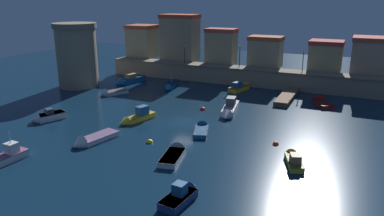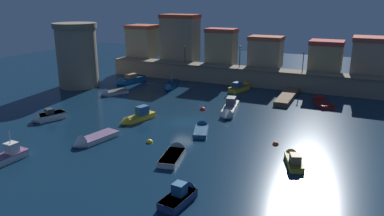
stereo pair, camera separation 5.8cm
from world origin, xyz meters
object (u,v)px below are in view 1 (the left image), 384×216
Objects in this scene: fortress_tower at (77,55)px; mooring_buoy_0 at (150,142)px; moored_boat_5 at (111,93)px; mooring_buoy_2 at (203,110)px; quay_lamp_0 at (185,51)px; moored_boat_4 at (170,86)px; moored_boat_11 at (46,117)px; moored_boat_2 at (4,158)px; moored_boat_7 at (241,87)px; moored_boat_10 at (137,117)px; moored_boat_6 at (202,128)px; moored_boat_0 at (293,158)px; moored_boat_8 at (230,109)px; quay_lamp_1 at (240,53)px; moored_boat_13 at (183,194)px; moored_boat_9 at (128,80)px; mooring_buoy_1 at (276,144)px; quay_lamp_2 at (303,58)px; moored_boat_3 at (90,140)px; moored_boat_1 at (175,153)px; moored_boat_12 at (321,102)px.

mooring_buoy_0 is at bearing -35.62° from fortress_tower.
moored_boat_5 is 15.96m from mooring_buoy_2.
moored_boat_4 is at bearing -83.40° from quay_lamp_0.
moored_boat_2 is at bearing 51.00° from moored_boat_11.
moored_boat_10 is at bearing 175.93° from moored_boat_7.
moored_boat_11 is (-16.89, -24.64, -0.04)m from moored_boat_7.
moored_boat_6 is at bearing 19.86° from moored_boat_4.
moored_boat_8 is at bearing 21.08° from moored_boat_0.
moored_boat_2 is (-9.43, -39.47, -4.82)m from quay_lamp_1.
moored_boat_0 is 1.10× the size of moored_boat_13.
quay_lamp_1 is 19.75m from moored_boat_9.
moored_boat_9 is at bearing 114.49° from moored_boat_7.
mooring_buoy_1 is at bearing 71.26° from moored_boat_9.
mooring_buoy_0 is at bearing -109.28° from quay_lamp_2.
moored_boat_3 is 1.03× the size of moored_boat_10.
quay_lamp_2 is 38.89m from moored_boat_13.
mooring_buoy_1 is (16.93, -0.55, -0.51)m from moored_boat_10.
moored_boat_7 is at bearing 177.31° from moored_boat_10.
moored_boat_4 reaches higher than moored_boat_8.
quay_lamp_0 is at bearing -149.52° from moored_boat_8.
moored_boat_0 is 6.25× the size of mooring_buoy_2.
moored_boat_11 is at bearing 159.93° from moored_boat_7.
quay_lamp_1 reaches higher than moored_boat_7.
moored_boat_5 is 20.94m from moored_boat_6.
moored_boat_3 is at bearing 12.29° from moored_boat_10.
quay_lamp_1 reaches higher than quay_lamp_0.
mooring_buoy_2 is (5.44, 7.59, -0.51)m from moored_boat_10.
quay_lamp_0 is at bearing 43.51° from fortress_tower.
quay_lamp_0 is 0.66× the size of moored_boat_6.
mooring_buoy_2 is at bearing 28.54° from moored_boat_4.
moored_boat_6 is 0.86× the size of moored_boat_10.
quay_lamp_0 is 0.61× the size of moored_boat_1.
moored_boat_5 is (-9.96, 17.14, 0.03)m from moored_boat_3.
mooring_buoy_1 is at bearing -60.92° from moored_boat_1.
mooring_buoy_1 is (29.49, -17.37, -0.53)m from moored_boat_9.
moored_boat_13 is (18.32, -38.52, -4.64)m from quay_lamp_0.
quay_lamp_0 reaches higher than moored_boat_1.
fortress_tower is 41.48m from moored_boat_0.
quay_lamp_1 is at bearing 17.66° from moored_boat_13.
moored_boat_12 is at bearing 153.24° from moored_boat_3.
moored_boat_11 is (-5.73, 10.67, -0.03)m from moored_boat_2.
moored_boat_2 is at bearing 95.09° from moored_boat_0.
fortress_tower is 29.99m from moored_boat_6.
mooring_buoy_1 is (3.89, 13.54, -0.41)m from moored_boat_13.
quay_lamp_2 is 0.64× the size of moored_boat_1.
moored_boat_4 is at bearing -159.99° from quay_lamp_2.
quay_lamp_2 reaches higher than moored_boat_6.
quay_lamp_0 reaches higher than moored_boat_5.
moored_boat_0 is 0.98× the size of moored_boat_6.
moored_boat_3 is 19.82m from moored_boat_5.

